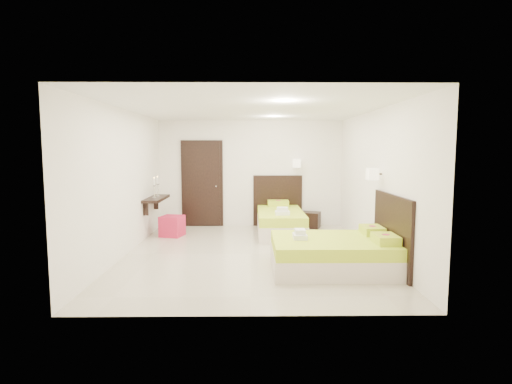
{
  "coord_description": "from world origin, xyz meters",
  "views": [
    {
      "loc": [
        0.01,
        -7.11,
        1.88
      ],
      "look_at": [
        0.1,
        0.3,
        1.1
      ],
      "focal_mm": 28.0,
      "sensor_mm": 36.0,
      "label": 1
    }
  ],
  "objects_px": {
    "bed_single": "(280,220)",
    "bed_double": "(338,252)",
    "nightstand": "(311,220)",
    "ottoman": "(172,226)"
  },
  "relations": [
    {
      "from": "bed_single",
      "to": "ottoman",
      "type": "xyz_separation_m",
      "value": [
        -2.39,
        -0.3,
        -0.08
      ]
    },
    {
      "from": "bed_single",
      "to": "nightstand",
      "type": "height_order",
      "value": "bed_single"
    },
    {
      "from": "nightstand",
      "to": "ottoman",
      "type": "height_order",
      "value": "ottoman"
    },
    {
      "from": "bed_single",
      "to": "bed_double",
      "type": "xyz_separation_m",
      "value": [
        0.71,
        -2.8,
        -0.02
      ]
    },
    {
      "from": "bed_single",
      "to": "bed_double",
      "type": "bearing_deg",
      "value": -75.77
    },
    {
      "from": "bed_single",
      "to": "bed_double",
      "type": "height_order",
      "value": "bed_single"
    },
    {
      "from": "bed_double",
      "to": "ottoman",
      "type": "height_order",
      "value": "bed_double"
    },
    {
      "from": "bed_single",
      "to": "nightstand",
      "type": "bearing_deg",
      "value": 38.26
    },
    {
      "from": "nightstand",
      "to": "ottoman",
      "type": "bearing_deg",
      "value": -143.32
    },
    {
      "from": "nightstand",
      "to": "bed_double",
      "type": "bearing_deg",
      "value": -70.74
    }
  ]
}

